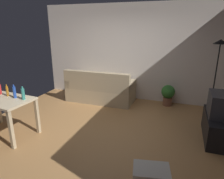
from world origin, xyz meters
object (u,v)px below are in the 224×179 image
(desk, at_px, (2,104))
(bottle_amber, at_px, (7,91))
(bottle_red, at_px, (0,89))
(tv_stand, at_px, (217,127))
(storage_box, at_px, (151,178))
(torchiere_lamp, at_px, (218,57))
(potted_plant, at_px, (168,94))
(couch, at_px, (100,91))
(tv, at_px, (221,105))
(bottle_blue, at_px, (14,92))
(bottle_tall, at_px, (23,94))

(desk, relative_size, bottle_amber, 5.30)
(desk, height_order, bottle_red, bottle_red)
(tv_stand, xyz_separation_m, storage_box, (-0.99, -1.66, -0.09))
(torchiere_lamp, relative_size, desk, 1.45)
(bottle_amber, bearing_deg, bottle_red, 170.20)
(potted_plant, relative_size, bottle_red, 2.31)
(tv_stand, bearing_deg, couch, 68.12)
(couch, xyz_separation_m, tv, (2.90, -1.16, 0.39))
(couch, bearing_deg, bottle_blue, 69.94)
(desk, relative_size, storage_box, 2.61)
(tv_stand, xyz_separation_m, desk, (-3.96, -1.20, 0.41))
(tv, distance_m, storage_box, 2.01)
(torchiere_lamp, bearing_deg, potted_plant, 161.42)
(torchiere_lamp, bearing_deg, bottle_tall, -147.45)
(desk, relative_size, bottle_blue, 4.71)
(tv, xyz_separation_m, bottle_blue, (-3.72, -1.09, 0.18))
(bottle_blue, bearing_deg, bottle_tall, -4.41)
(desk, xyz_separation_m, storage_box, (2.97, -0.46, -0.50))
(couch, xyz_separation_m, storage_box, (1.91, -2.83, -0.16))
(bottle_red, bearing_deg, torchiere_lamp, 27.06)
(bottle_amber, xyz_separation_m, bottle_blue, (0.22, -0.04, 0.01))
(torchiere_lamp, distance_m, bottle_amber, 4.54)
(torchiere_lamp, distance_m, potted_plant, 1.54)
(tv, bearing_deg, bottle_blue, 106.28)
(potted_plant, bearing_deg, desk, -137.54)
(storage_box, xyz_separation_m, bottle_red, (-3.19, 0.66, 0.72))
(tv_stand, bearing_deg, bottle_blue, 106.30)
(torchiere_lamp, xyz_separation_m, bottle_amber, (-3.94, -2.17, -0.55))
(torchiere_lamp, bearing_deg, couch, 179.32)
(torchiere_lamp, height_order, bottle_tall, torchiere_lamp)
(torchiere_lamp, height_order, storage_box, torchiere_lamp)
(bottle_red, height_order, bottle_blue, bottle_blue)
(tv, xyz_separation_m, bottle_amber, (-3.95, -1.04, 0.16))
(bottle_amber, bearing_deg, tv, 14.83)
(couch, distance_m, bottle_blue, 2.46)
(desk, bearing_deg, bottle_blue, 30.06)
(desk, distance_m, potted_plant, 3.98)
(torchiere_lamp, bearing_deg, storage_box, -109.48)
(couch, bearing_deg, bottle_tall, 75.13)
(bottle_tall, bearing_deg, bottle_amber, 172.39)
(potted_plant, bearing_deg, tv_stand, -55.03)
(couch, xyz_separation_m, bottle_tall, (-0.60, -2.27, 0.57))
(storage_box, height_order, bottle_tall, bottle_tall)
(bottle_red, height_order, bottle_tall, bottle_tall)
(tv_stand, relative_size, storage_box, 2.29)
(tv, height_order, storage_box, tv)
(tv, relative_size, storage_box, 1.25)
(storage_box, bearing_deg, tv_stand, 59.29)
(torchiere_lamp, relative_size, storage_box, 3.77)
(torchiere_lamp, xyz_separation_m, bottle_tall, (-3.50, -2.23, -0.54))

